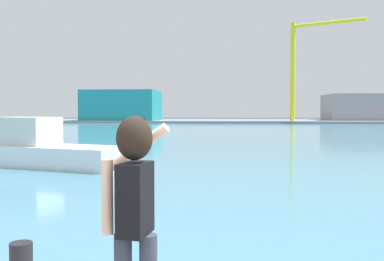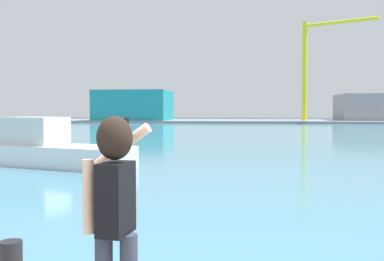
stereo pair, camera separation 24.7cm
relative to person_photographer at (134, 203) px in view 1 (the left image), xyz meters
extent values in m
plane|color=#334751|center=(0.73, 49.51, -1.72)|extent=(220.00, 220.00, 0.00)
cube|color=teal|center=(0.73, 51.51, -1.71)|extent=(140.00, 100.00, 0.02)
cube|color=gray|center=(0.73, 91.51, -1.49)|extent=(140.00, 20.00, 0.47)
cube|color=black|center=(0.01, 0.00, 0.03)|extent=(0.25, 0.36, 0.56)
sphere|color=#E0B293|center=(0.01, 0.00, 0.49)|extent=(0.22, 0.22, 0.22)
ellipsoid|color=black|center=(0.01, -0.02, 0.50)|extent=(0.28, 0.26, 0.34)
cylinder|color=#E0B293|center=(-0.21, 0.00, 0.04)|extent=(0.09, 0.09, 0.58)
cylinder|color=#E0B293|center=(-0.01, 0.22, 0.41)|extent=(0.53, 0.16, 0.40)
cube|color=black|center=(0.01, 0.34, 0.58)|extent=(0.02, 0.07, 0.14)
cube|color=white|center=(-7.43, 15.42, -1.25)|extent=(7.89, 4.48, 0.91)
cube|color=silver|center=(-8.33, 15.70, -0.18)|extent=(3.04, 2.46, 1.23)
cube|color=teal|center=(-22.14, 89.38, 1.85)|extent=(14.91, 13.00, 6.19)
cube|color=gray|center=(27.25, 93.28, 1.45)|extent=(12.99, 11.99, 5.41)
cylinder|color=yellow|center=(12.94, 87.23, 8.49)|extent=(1.00, 1.00, 19.47)
cylinder|color=yellow|center=(19.05, 84.07, 17.42)|extent=(12.54, 6.93, 0.70)
camera|label=1|loc=(0.75, -3.37, 0.71)|focal=41.76mm
camera|label=2|loc=(0.99, -3.34, 0.71)|focal=41.76mm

